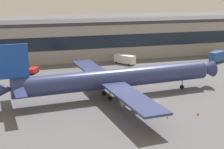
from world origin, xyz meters
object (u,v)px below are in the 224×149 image
traffic_cone_0 (167,117)px  traffic_cone_2 (166,111)px  crew_van (214,54)px  airliner (113,79)px  pushback_tractor (33,70)px  catering_truck (217,56)px  fuel_truck (125,59)px  traffic_cone_1 (198,114)px

traffic_cone_0 → traffic_cone_2: 3.62m
crew_van → airliner: bearing=-145.3°
traffic_cone_2 → crew_van: bearing=48.2°
crew_van → pushback_tractor: bearing=-175.3°
catering_truck → fuel_truck: bearing=168.4°
airliner → traffic_cone_2: airliner is taller
fuel_truck → traffic_cone_0: size_ratio=14.56×
airliner → traffic_cone_2: bearing=-58.7°
pushback_tractor → traffic_cone_2: 53.04m
airliner → fuel_truck: size_ratio=7.10×
traffic_cone_0 → crew_van: bearing=49.2°
crew_van → pushback_tractor: (-73.20, -6.03, -0.41)m
fuel_truck → traffic_cone_0: 54.65m
fuel_truck → crew_van: 39.11m
pushback_tractor → traffic_cone_0: bearing=-62.4°
catering_truck → airliner: bearing=-149.7°
pushback_tractor → catering_truck: catering_truck is taller
catering_truck → traffic_cone_0: bearing=-132.8°
crew_van → traffic_cone_2: bearing=-131.8°
pushback_tractor → catering_truck: size_ratio=0.72×
traffic_cone_0 → traffic_cone_1: traffic_cone_1 is taller
pushback_tractor → catering_truck: bearing=-1.9°
catering_truck → traffic_cone_1: bearing=-127.4°
airliner → traffic_cone_0: (7.20, -17.27, -4.66)m
traffic_cone_0 → traffic_cone_2: traffic_cone_2 is taller
traffic_cone_0 → airliner: bearing=112.6°
airliner → traffic_cone_1: size_ratio=88.32×
traffic_cone_0 → traffic_cone_1: size_ratio=0.85×
catering_truck → traffic_cone_2: size_ratio=12.78×
traffic_cone_1 → fuel_truck: bearing=88.8°
pushback_tractor → traffic_cone_2: (26.86, -45.73, -0.75)m
pushback_tractor → traffic_cone_1: (32.94, -49.42, -0.71)m
fuel_truck → airliner: bearing=-113.1°
pushback_tractor → traffic_cone_1: bearing=-56.3°
pushback_tractor → catering_truck: (68.94, -2.34, 1.24)m
fuel_truck → traffic_cone_0: bearing=-98.9°
traffic_cone_2 → fuel_truck: bearing=81.8°
pushback_tractor → crew_van: bearing=4.7°
fuel_truck → crew_van: size_ratio=1.53×
airliner → pushback_tractor: size_ratio=11.12×
fuel_truck → pushback_tractor: fuel_truck is taller
traffic_cone_1 → airliner: bearing=129.6°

